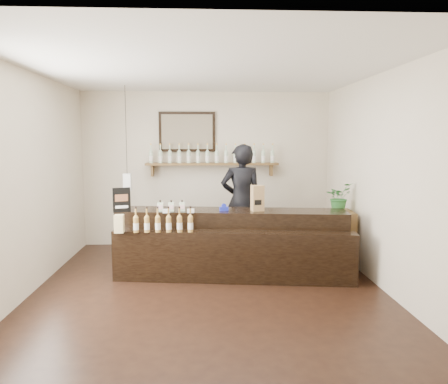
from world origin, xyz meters
The scene contains 10 objects.
ground centered at (0.00, 0.00, 0.00)m, with size 5.00×5.00×0.00m, color black.
room_shell centered at (0.00, 0.00, 1.70)m, with size 5.00×5.00×5.00m.
back_wall_decor centered at (-0.14, 2.37, 1.75)m, with size 2.66×0.96×1.69m.
counter centered at (0.33, 0.58, 0.43)m, with size 3.35×1.28×1.08m.
promo_sign centered at (-1.21, 0.60, 1.10)m, with size 0.24×0.11×0.35m.
paper_bag centered at (0.71, 0.60, 1.11)m, with size 0.19×0.16×0.37m.
tape_dispenser centered at (0.23, 0.64, 0.96)m, with size 0.13×0.07×0.11m.
side_cabinet centered at (2.00, 0.96, 0.43)m, with size 0.46×0.61×0.85m.
potted_plant centered at (2.00, 0.96, 1.07)m, with size 0.39×0.34×0.43m, color #2B6C2D.
shopkeeper centered at (0.56, 1.55, 1.06)m, with size 0.77×0.51×2.11m, color black.
Camera 1 is at (-0.08, -5.54, 1.93)m, focal length 35.00 mm.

